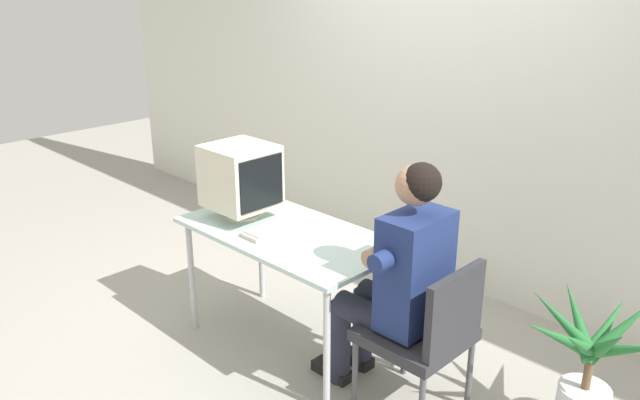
{
  "coord_description": "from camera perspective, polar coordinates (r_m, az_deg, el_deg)",
  "views": [
    {
      "loc": [
        2.41,
        -2.19,
        2.11
      ],
      "look_at": [
        0.25,
        0.0,
        0.98
      ],
      "focal_mm": 35.62,
      "sensor_mm": 36.0,
      "label": 1
    }
  ],
  "objects": [
    {
      "name": "keyboard",
      "position": [
        3.54,
        -3.91,
        -2.49
      ],
      "size": [
        0.15,
        0.41,
        0.03
      ],
      "color": "beige",
      "rests_on": "desk"
    },
    {
      "name": "potted_plant",
      "position": [
        3.3,
        22.93,
        -13.59
      ],
      "size": [
        0.67,
        0.68,
        0.74
      ],
      "color": "silver",
      "rests_on": "ground_plane"
    },
    {
      "name": "crt_monitor",
      "position": [
        3.67,
        -7.13,
        2.08
      ],
      "size": [
        0.38,
        0.35,
        0.43
      ],
      "color": "beige",
      "rests_on": "desk"
    },
    {
      "name": "wall_back",
      "position": [
        4.21,
        14.28,
        11.17
      ],
      "size": [
        8.0,
        0.1,
        3.0
      ],
      "primitive_type": "cube",
      "color": "silver",
      "rests_on": "ground_plane"
    },
    {
      "name": "desk",
      "position": [
        3.56,
        -2.91,
        -3.8
      ],
      "size": [
        1.26,
        0.67,
        0.73
      ],
      "color": "#B7B7BC",
      "rests_on": "ground_plane"
    },
    {
      "name": "person_seated",
      "position": [
        3.13,
        6.99,
        -6.86
      ],
      "size": [
        0.68,
        0.56,
        1.3
      ],
      "color": "navy",
      "rests_on": "ground_plane"
    },
    {
      "name": "ground_plane",
      "position": [
        3.88,
        -2.73,
        -12.87
      ],
      "size": [
        12.0,
        12.0,
        0.0
      ],
      "primitive_type": "plane",
      "color": "#9E998E"
    },
    {
      "name": "office_chair",
      "position": [
        3.14,
        9.51,
        -11.47
      ],
      "size": [
        0.47,
        0.47,
        0.83
      ],
      "color": "#4C4C51",
      "rests_on": "ground_plane"
    }
  ]
}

